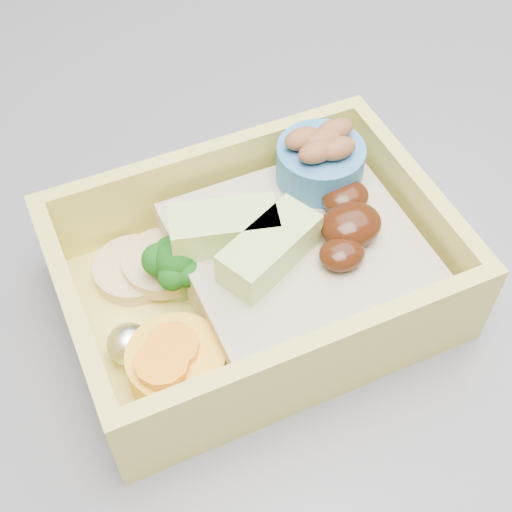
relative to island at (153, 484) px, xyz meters
name	(u,v)px	position (x,y,z in m)	size (l,w,h in m)	color
island	(153,484)	(0.00, 0.00, 0.00)	(1.24, 0.84, 0.92)	brown
bento_box	(265,265)	(0.08, -0.11, 0.48)	(0.20, 0.15, 0.07)	#E1D55D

